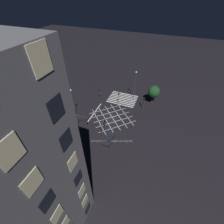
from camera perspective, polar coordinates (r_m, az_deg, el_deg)
The scene contains 14 objects.
ground_plane at distance 43.11m, azimuth -0.00°, elevation -1.96°, with size 200.00×200.00×0.00m, color black.
road_markings at distance 47.84m, azimuth 2.50°, elevation 3.00°, with size 13.77×19.98×0.01m.
traffic_light_se_main at distance 48.23m, azimuth -4.27°, elevation 7.68°, with size 0.39×0.36×4.26m.
traffic_light_se_cross at distance 48.41m, azimuth -4.90°, elevation 7.71°, with size 0.36×0.39×4.18m.
traffic_light_sw_main at distance 45.50m, azimuth 11.94°, elevation 4.31°, with size 0.39×0.36×4.01m.
traffic_light_ne_main at distance 38.50m, azimuth -11.29°, elevation -2.75°, with size 3.09×0.36×4.33m.
traffic_light_sw_cross at distance 45.12m, azimuth 12.11°, elevation 3.81°, with size 0.36×0.39×3.90m.
traffic_light_median_south at distance 46.21m, azimuth 2.58°, elevation 6.15°, with size 0.36×0.39×4.28m.
traffic_light_median_north at distance 36.54m, azimuth -3.29°, elevation -4.83°, with size 0.36×2.39×4.32m.
street_lamp_east at distance 47.12m, azimuth 8.89°, elevation 11.65°, with size 0.51×0.51×9.77m.
street_lamp_west at distance 40.79m, azimuth -14.91°, elevation 5.09°, with size 0.52×0.52×9.06m.
street_tree_near at distance 47.73m, azimuth 15.66°, elevation 7.49°, with size 3.68×3.68×6.08m.
waiting_car at distance 36.93m, azimuth -1.29°, elevation -10.13°, with size 1.80×4.34×1.22m.
pedestrian_railing at distance 36.30m, azimuth -0.00°, elevation -11.09°, with size 9.10×3.58×1.05m.
Camera 1 is at (-11.55, 29.58, 29.16)m, focal length 24.00 mm.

